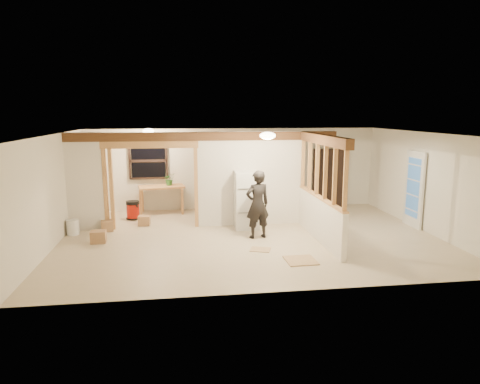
{
  "coord_description": "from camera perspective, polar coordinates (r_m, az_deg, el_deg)",
  "views": [
    {
      "loc": [
        -1.62,
        -9.89,
        3.0
      ],
      "look_at": [
        -0.2,
        0.4,
        1.05
      ],
      "focal_mm": 32.0,
      "sensor_mm": 36.0,
      "label": 1
    }
  ],
  "objects": [
    {
      "name": "bookshelf",
      "position": [
        13.88,
        11.68,
        1.83
      ],
      "size": [
        0.93,
        0.31,
        1.86
      ],
      "primitive_type": "cube",
      "color": "black",
      "rests_on": "floor"
    },
    {
      "name": "doorway_frame",
      "position": [
        11.28,
        -11.73,
        0.72
      ],
      "size": [
        2.46,
        0.14,
        2.2
      ],
      "primitive_type": "cube",
      "color": "tan",
      "rests_on": "floor"
    },
    {
      "name": "header_beam_back",
      "position": [
        11.13,
        -4.71,
        7.41
      ],
      "size": [
        7.0,
        0.18,
        0.22
      ],
      "primitive_type": "cube",
      "color": "brown",
      "rests_on": "ceiling"
    },
    {
      "name": "floor_panel_far",
      "position": [
        9.54,
        2.73,
        -7.67
      ],
      "size": [
        0.53,
        0.47,
        0.01
      ],
      "primitive_type": "cube",
      "rotation": [
        0.0,
        0.0,
        -0.34
      ],
      "color": "tan",
      "rests_on": "floor"
    },
    {
      "name": "header_beam_right",
      "position": [
        10.04,
        10.91,
        6.91
      ],
      "size": [
        0.18,
        3.3,
        0.22
      ],
      "primitive_type": "cube",
      "color": "brown",
      "rests_on": "ceiling"
    },
    {
      "name": "window_back",
      "position": [
        13.18,
        -12.13,
        4.08
      ],
      "size": [
        1.12,
        0.1,
        1.1
      ],
      "primitive_type": "cube",
      "color": "black",
      "rests_on": "wall_back"
    },
    {
      "name": "box_util_a",
      "position": [
        11.79,
        -12.66,
        -3.72
      ],
      "size": [
        0.32,
        0.28,
        0.26
      ],
      "primitive_type": "cube",
      "rotation": [
        0.0,
        0.0,
        -0.07
      ],
      "color": "#A2764E",
      "rests_on": "floor"
    },
    {
      "name": "stud_partition",
      "position": [
        10.11,
        10.77,
        2.84
      ],
      "size": [
        0.14,
        3.2,
        1.32
      ],
      "primitive_type": "cube",
      "color": "tan",
      "rests_on": "pony_wall"
    },
    {
      "name": "wall_left",
      "position": [
        10.45,
        -23.75,
        0.09
      ],
      "size": [
        0.01,
        6.5,
        2.5
      ],
      "primitive_type": "cube",
      "color": "silver",
      "rests_on": "floor"
    },
    {
      "name": "ceiling_dome_main",
      "position": [
        9.6,
        3.7,
        7.51
      ],
      "size": [
        0.36,
        0.36,
        0.16
      ],
      "primitive_type": "ellipsoid",
      "color": "#FFEABF",
      "rests_on": "ceiling"
    },
    {
      "name": "bucket",
      "position": [
        11.39,
        -21.39,
        -4.4
      ],
      "size": [
        0.37,
        0.37,
        0.38
      ],
      "primitive_type": "cylinder",
      "rotation": [
        0.0,
        0.0,
        -0.29
      ],
      "color": "white",
      "rests_on": "floor"
    },
    {
      "name": "refrigerator",
      "position": [
        11.09,
        0.89,
        -1.08
      ],
      "size": [
        0.62,
        0.6,
        1.49
      ],
      "primitive_type": "cube",
      "color": "white",
      "rests_on": "floor"
    },
    {
      "name": "french_door",
      "position": [
        12.1,
        22.19,
        0.33
      ],
      "size": [
        0.12,
        0.86,
        2.0
      ],
      "primitive_type": "cube",
      "color": "white",
      "rests_on": "floor"
    },
    {
      "name": "hanging_bulb",
      "position": [
        11.53,
        -9.81,
        6.4
      ],
      "size": [
        0.07,
        0.07,
        0.07
      ],
      "primitive_type": "ellipsoid",
      "color": "#FFD88C",
      "rests_on": "ceiling"
    },
    {
      "name": "partition_center",
      "position": [
        11.38,
        1.42,
        1.78
      ],
      "size": [
        2.8,
        0.12,
        2.5
      ],
      "primitive_type": "cube",
      "color": "silver",
      "rests_on": "floor"
    },
    {
      "name": "woman",
      "position": [
        10.22,
        2.35,
        -1.66
      ],
      "size": [
        0.68,
        0.53,
        1.65
      ],
      "primitive_type": "imported",
      "rotation": [
        0.0,
        0.0,
        3.39
      ],
      "color": "black",
      "rests_on": "floor"
    },
    {
      "name": "potted_plant",
      "position": [
        13.0,
        -9.39,
        1.7
      ],
      "size": [
        0.4,
        0.37,
        0.37
      ],
      "primitive_type": "imported",
      "rotation": [
        0.0,
        0.0,
        0.31
      ],
      "color": "#3A6B2E",
      "rests_on": "work_table"
    },
    {
      "name": "floor",
      "position": [
        10.47,
        1.37,
        -6.05
      ],
      "size": [
        9.0,
        6.5,
        0.01
      ],
      "primitive_type": "cube",
      "color": "#C5AE92",
      "rests_on": "ground"
    },
    {
      "name": "pony_wall",
      "position": [
        10.33,
        10.55,
        -3.55
      ],
      "size": [
        0.12,
        3.2,
        1.0
      ],
      "primitive_type": "cube",
      "color": "silver",
      "rests_on": "floor"
    },
    {
      "name": "partition_left_stub",
      "position": [
        11.49,
        -20.0,
        1.23
      ],
      "size": [
        0.9,
        0.12,
        2.5
      ],
      "primitive_type": "cube",
      "color": "silver",
      "rests_on": "floor"
    },
    {
      "name": "wall_back",
      "position": [
        13.36,
        -0.85,
        3.1
      ],
      "size": [
        9.0,
        0.01,
        2.5
      ],
      "primitive_type": "cube",
      "color": "silver",
      "rests_on": "floor"
    },
    {
      "name": "work_table",
      "position": [
        13.04,
        -10.36,
        -0.98
      ],
      "size": [
        1.4,
        0.86,
        0.83
      ],
      "primitive_type": "cube",
      "rotation": [
        0.0,
        0.0,
        0.16
      ],
      "color": "tan",
      "rests_on": "floor"
    },
    {
      "name": "ceiling",
      "position": [
        10.04,
        1.43,
        7.78
      ],
      "size": [
        9.0,
        6.5,
        0.01
      ],
      "primitive_type": "cube",
      "color": "white"
    },
    {
      "name": "shop_vac",
      "position": [
        12.49,
        -14.08,
        -2.33
      ],
      "size": [
        0.46,
        0.46,
        0.53
      ],
      "primitive_type": "cylinder",
      "rotation": [
        0.0,
        0.0,
        -0.13
      ],
      "color": "#9B1206",
      "rests_on": "floor"
    },
    {
      "name": "box_util_b",
      "position": [
        11.48,
        -17.28,
        -4.3
      ],
      "size": [
        0.34,
        0.34,
        0.27
      ],
      "primitive_type": "cube",
      "rotation": [
        0.0,
        0.0,
        0.17
      ],
      "color": "#A2764E",
      "rests_on": "floor"
    },
    {
      "name": "ceiling_dome_util",
      "position": [
        12.24,
        -12.12,
        7.97
      ],
      "size": [
        0.32,
        0.32,
        0.14
      ],
      "primitive_type": "ellipsoid",
      "color": "#FFEABF",
      "rests_on": "ceiling"
    },
    {
      "name": "box_front",
      "position": [
        10.52,
        -18.37,
        -5.7
      ],
      "size": [
        0.36,
        0.3,
        0.28
      ],
      "primitive_type": "cube",
      "rotation": [
        0.0,
        0.0,
        0.06
      ],
      "color": "#A2764E",
      "rests_on": "floor"
    },
    {
      "name": "wall_front",
      "position": [
        7.06,
        5.66,
        -3.77
      ],
      "size": [
        9.0,
        0.01,
        2.5
      ],
      "primitive_type": "cube",
      "color": "silver",
      "rests_on": "floor"
    },
    {
      "name": "floor_panel_near",
      "position": [
        8.93,
        8.1,
        -9.02
      ],
      "size": [
        0.63,
        0.63,
        0.02
      ],
      "primitive_type": "cube",
      "rotation": [
        0.0,
        0.0,
        0.03
      ],
      "color": "tan",
      "rests_on": "floor"
    },
    {
      "name": "wall_right",
      "position": [
        11.77,
        23.58,
        1.19
      ],
      "size": [
        0.01,
        6.5,
        2.5
      ],
      "primitive_type": "cube",
      "color": "silver",
      "rests_on": "floor"
    }
  ]
}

